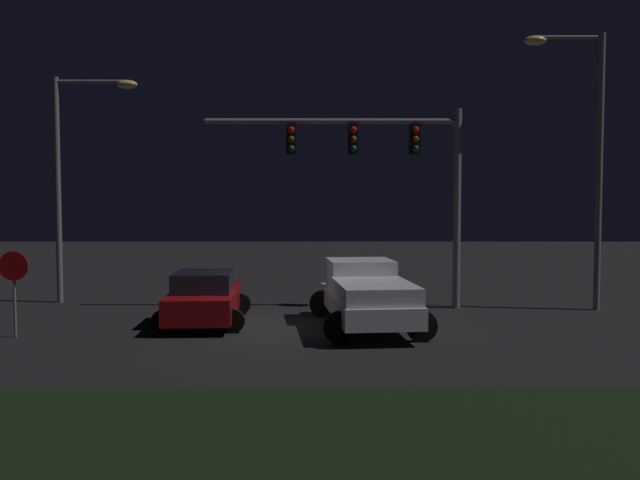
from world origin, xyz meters
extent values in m
plane|color=black|center=(0.00, 0.00, 0.00)|extent=(80.00, 80.00, 0.00)
cube|color=black|center=(0.00, -9.54, 0.05)|extent=(23.41, 5.80, 0.10)
cube|color=silver|center=(2.85, -0.28, 0.68)|extent=(2.55, 5.58, 0.55)
cube|color=silver|center=(2.72, 0.90, 1.38)|extent=(2.03, 2.08, 0.85)
cube|color=black|center=(2.72, 0.90, 1.50)|extent=(1.91, 1.69, 0.51)
cube|color=silver|center=(2.96, -1.36, 1.18)|extent=(2.22, 3.21, 0.45)
cylinder|color=black|center=(1.62, 1.54, 0.40)|extent=(0.80, 0.22, 0.80)
cylinder|color=black|center=(3.67, 1.76, 0.40)|extent=(0.80, 0.22, 0.80)
cylinder|color=black|center=(2.02, -2.32, 0.40)|extent=(0.80, 0.22, 0.80)
cylinder|color=black|center=(4.07, -2.11, 0.40)|extent=(0.80, 0.22, 0.80)
cube|color=maroon|center=(-1.78, 0.49, 0.61)|extent=(2.02, 4.48, 0.70)
cube|color=black|center=(-1.76, 0.24, 1.23)|extent=(1.70, 2.08, 0.55)
cylinder|color=black|center=(-2.77, 1.94, 0.32)|extent=(0.64, 0.22, 0.64)
cylinder|color=black|center=(-0.93, 2.03, 0.32)|extent=(0.64, 0.22, 0.64)
cylinder|color=black|center=(-2.62, -1.05, 0.32)|extent=(0.64, 0.22, 0.64)
cylinder|color=black|center=(-0.78, -0.96, 0.32)|extent=(0.64, 0.22, 0.64)
cylinder|color=slate|center=(6.02, 3.22, 3.25)|extent=(0.24, 0.24, 6.50)
cylinder|color=slate|center=(1.92, 3.22, 6.10)|extent=(8.20, 0.18, 0.18)
cube|color=black|center=(4.62, 3.22, 5.50)|extent=(0.32, 0.44, 0.95)
sphere|color=red|center=(4.62, 2.99, 5.80)|extent=(0.22, 0.22, 0.22)
sphere|color=#59380A|center=(4.62, 2.99, 5.50)|extent=(0.22, 0.22, 0.22)
sphere|color=#0C4719|center=(4.62, 2.99, 5.20)|extent=(0.22, 0.22, 0.22)
cube|color=black|center=(2.62, 3.22, 5.50)|extent=(0.32, 0.44, 0.95)
sphere|color=red|center=(2.62, 2.99, 5.80)|extent=(0.22, 0.22, 0.22)
sphere|color=#59380A|center=(2.62, 2.99, 5.50)|extent=(0.22, 0.22, 0.22)
sphere|color=#0C4719|center=(2.62, 2.99, 5.20)|extent=(0.22, 0.22, 0.22)
cube|color=black|center=(0.62, 3.22, 5.50)|extent=(0.32, 0.44, 0.95)
sphere|color=red|center=(0.62, 2.99, 5.80)|extent=(0.22, 0.22, 0.22)
sphere|color=#59380A|center=(0.62, 2.99, 5.50)|extent=(0.22, 0.22, 0.22)
sphere|color=#0C4719|center=(0.62, 2.99, 5.20)|extent=(0.22, 0.22, 0.22)
cylinder|color=slate|center=(-7.51, 4.52, 3.88)|extent=(0.20, 0.20, 7.75)
cylinder|color=slate|center=(-6.29, 4.52, 7.60)|extent=(2.45, 0.12, 0.12)
ellipsoid|color=#F9CC72|center=(-5.06, 4.52, 7.50)|extent=(0.70, 0.44, 0.30)
cylinder|color=slate|center=(10.48, 2.85, 4.42)|extent=(0.20, 0.20, 8.84)
cylinder|color=slate|center=(9.42, 2.85, 8.69)|extent=(2.12, 0.12, 0.12)
ellipsoid|color=#F9CC72|center=(8.36, 2.85, 8.59)|extent=(0.70, 0.44, 0.30)
cylinder|color=slate|center=(-6.32, -1.55, 1.10)|extent=(0.07, 0.07, 2.20)
cylinder|color=#B20C0F|center=(-6.32, -1.58, 1.85)|extent=(0.76, 0.03, 0.76)
camera|label=1|loc=(1.54, -18.73, 3.50)|focal=37.76mm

